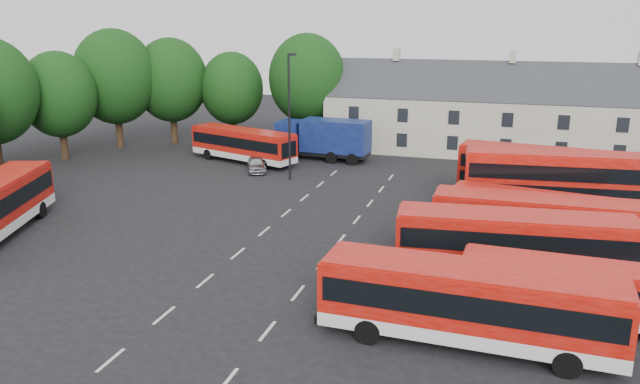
{
  "coord_description": "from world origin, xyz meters",
  "views": [
    {
      "loc": [
        14.21,
        -32.34,
        12.89
      ],
      "look_at": [
        2.96,
        4.3,
        2.2
      ],
      "focal_mm": 35.0,
      "sensor_mm": 36.0,
      "label": 1
    }
  ],
  "objects_px": {
    "box_truck": "(324,137)",
    "lamppost": "(289,114)",
    "bus_row_a": "(468,299)",
    "silver_car": "(256,164)",
    "bus_dd_south": "(551,181)"
  },
  "relations": [
    {
      "from": "box_truck",
      "to": "lamppost",
      "type": "distance_m",
      "value": 8.68
    },
    {
      "from": "bus_dd_south",
      "to": "silver_car",
      "type": "height_order",
      "value": "bus_dd_south"
    },
    {
      "from": "bus_row_a",
      "to": "lamppost",
      "type": "relative_size",
      "value": 1.17
    },
    {
      "from": "bus_row_a",
      "to": "lamppost",
      "type": "height_order",
      "value": "lamppost"
    },
    {
      "from": "box_truck",
      "to": "silver_car",
      "type": "xyz_separation_m",
      "value": [
        -4.33,
        -6.18,
        -1.51
      ]
    },
    {
      "from": "box_truck",
      "to": "silver_car",
      "type": "relative_size",
      "value": 2.35
    },
    {
      "from": "box_truck",
      "to": "lamppost",
      "type": "height_order",
      "value": "lamppost"
    },
    {
      "from": "bus_row_a",
      "to": "silver_car",
      "type": "height_order",
      "value": "bus_row_a"
    },
    {
      "from": "bus_dd_south",
      "to": "box_truck",
      "type": "relative_size",
      "value": 1.26
    },
    {
      "from": "bus_row_a",
      "to": "silver_car",
      "type": "distance_m",
      "value": 32.21
    },
    {
      "from": "box_truck",
      "to": "silver_car",
      "type": "distance_m",
      "value": 7.7
    },
    {
      "from": "bus_row_a",
      "to": "lamppost",
      "type": "xyz_separation_m",
      "value": [
        -16.04,
        23.54,
        3.45
      ]
    },
    {
      "from": "box_truck",
      "to": "lamppost",
      "type": "bearing_deg",
      "value": -89.84
    },
    {
      "from": "bus_row_a",
      "to": "box_truck",
      "type": "height_order",
      "value": "box_truck"
    },
    {
      "from": "box_truck",
      "to": "bus_dd_south",
      "type": "bearing_deg",
      "value": -29.64
    }
  ]
}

